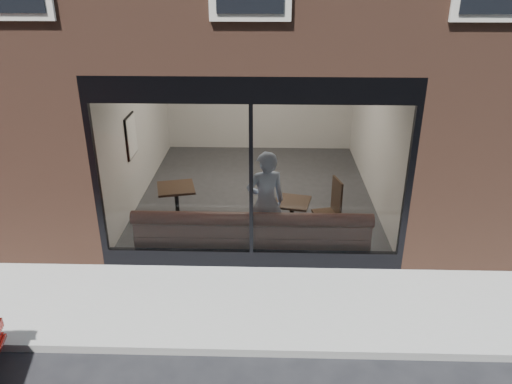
{
  "coord_description": "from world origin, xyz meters",
  "views": [
    {
      "loc": [
        0.28,
        -5.1,
        4.65
      ],
      "look_at": [
        0.07,
        2.4,
        1.22
      ],
      "focal_mm": 35.0,
      "sensor_mm": 36.0,
      "label": 1
    }
  ],
  "objects_px": {
    "banquette": "(252,243)",
    "person": "(266,202)",
    "cafe_table_left": "(176,188)",
    "cafe_chair_right": "(326,214)",
    "cafe_table_right": "(292,202)"
  },
  "relations": [
    {
      "from": "banquette",
      "to": "cafe_table_right",
      "type": "xyz_separation_m",
      "value": [
        0.7,
        0.58,
        0.52
      ]
    },
    {
      "from": "cafe_table_left",
      "to": "person",
      "type": "bearing_deg",
      "value": -29.29
    },
    {
      "from": "person",
      "to": "cafe_chair_right",
      "type": "xyz_separation_m",
      "value": [
        1.17,
        0.93,
        -0.69
      ]
    },
    {
      "from": "person",
      "to": "banquette",
      "type": "bearing_deg",
      "value": 22.09
    },
    {
      "from": "cafe_table_left",
      "to": "cafe_chair_right",
      "type": "distance_m",
      "value": 2.95
    },
    {
      "from": "cafe_table_right",
      "to": "cafe_chair_right",
      "type": "bearing_deg",
      "value": 36.6
    },
    {
      "from": "cafe_table_left",
      "to": "cafe_chair_right",
      "type": "height_order",
      "value": "cafe_table_left"
    },
    {
      "from": "cafe_table_right",
      "to": "cafe_chair_right",
      "type": "relative_size",
      "value": 1.33
    },
    {
      "from": "person",
      "to": "cafe_table_right",
      "type": "height_order",
      "value": "person"
    },
    {
      "from": "cafe_table_right",
      "to": "person",
      "type": "bearing_deg",
      "value": -139.33
    },
    {
      "from": "banquette",
      "to": "cafe_chair_right",
      "type": "relative_size",
      "value": 8.63
    },
    {
      "from": "banquette",
      "to": "person",
      "type": "distance_m",
      "value": 0.76
    },
    {
      "from": "cafe_table_left",
      "to": "cafe_chair_right",
      "type": "xyz_separation_m",
      "value": [
        2.91,
        -0.05,
        -0.5
      ]
    },
    {
      "from": "person",
      "to": "cafe_table_left",
      "type": "relative_size",
      "value": 2.69
    },
    {
      "from": "banquette",
      "to": "cafe_table_right",
      "type": "distance_m",
      "value": 1.05
    }
  ]
}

